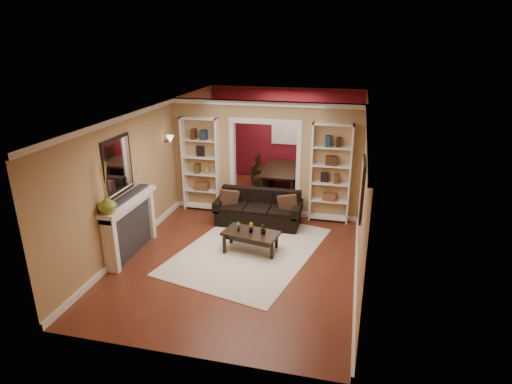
% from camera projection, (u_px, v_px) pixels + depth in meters
% --- Properties ---
extents(floor, '(8.00, 8.00, 0.00)m').
position_uv_depth(floor, '(253.00, 232.00, 9.45)').
color(floor, brown).
rests_on(floor, ground).
extents(ceiling, '(8.00, 8.00, 0.00)m').
position_uv_depth(ceiling, '(253.00, 109.00, 8.52)').
color(ceiling, white).
rests_on(ceiling, ground).
extents(wall_back, '(8.00, 0.00, 8.00)m').
position_uv_depth(wall_back, '(285.00, 134.00, 12.64)').
color(wall_back, tan).
rests_on(wall_back, ground).
extents(wall_front, '(8.00, 0.00, 8.00)m').
position_uv_depth(wall_front, '(178.00, 269.00, 5.33)').
color(wall_front, tan).
rests_on(wall_front, ground).
extents(wall_left, '(0.00, 8.00, 8.00)m').
position_uv_depth(wall_left, '(155.00, 167.00, 9.47)').
color(wall_left, tan).
rests_on(wall_left, ground).
extents(wall_right, '(0.00, 8.00, 8.00)m').
position_uv_depth(wall_right, '(363.00, 182.00, 8.50)').
color(wall_right, tan).
rests_on(wall_right, ground).
extents(partition_wall, '(4.50, 0.15, 2.70)m').
position_uv_depth(partition_wall, '(265.00, 159.00, 10.08)').
color(partition_wall, tan).
rests_on(partition_wall, floor).
extents(red_back_panel, '(4.44, 0.04, 2.64)m').
position_uv_depth(red_back_panel, '(285.00, 135.00, 12.63)').
color(red_back_panel, maroon).
rests_on(red_back_panel, floor).
extents(dining_window, '(0.78, 0.03, 0.98)m').
position_uv_depth(dining_window, '(285.00, 128.00, 12.51)').
color(dining_window, '#8CA5CC').
rests_on(dining_window, wall_back).
extents(area_rug, '(3.12, 3.83, 0.01)m').
position_uv_depth(area_rug, '(249.00, 250.00, 8.63)').
color(area_rug, silver).
rests_on(area_rug, floor).
extents(sofa, '(1.95, 0.84, 0.76)m').
position_uv_depth(sofa, '(258.00, 208.00, 9.73)').
color(sofa, black).
rests_on(sofa, floor).
extents(pillow_left, '(0.43, 0.33, 0.43)m').
position_uv_depth(pillow_left, '(229.00, 198.00, 9.79)').
color(pillow_left, '#4F3221').
rests_on(pillow_left, sofa).
extents(pillow_right, '(0.44, 0.16, 0.43)m').
position_uv_depth(pillow_right, '(288.00, 203.00, 9.49)').
color(pillow_right, '#4F3221').
rests_on(pillow_right, sofa).
extents(coffee_table, '(1.18, 0.78, 0.41)m').
position_uv_depth(coffee_table, '(251.00, 242.00, 8.56)').
color(coffee_table, black).
rests_on(coffee_table, floor).
extents(plant_left, '(0.12, 0.13, 0.20)m').
position_uv_depth(plant_left, '(238.00, 226.00, 8.51)').
color(plant_left, '#336626').
rests_on(plant_left, coffee_table).
extents(plant_center, '(0.14, 0.15, 0.21)m').
position_uv_depth(plant_center, '(251.00, 227.00, 8.45)').
color(plant_center, '#336626').
rests_on(plant_center, coffee_table).
extents(plant_right, '(0.15, 0.15, 0.21)m').
position_uv_depth(plant_right, '(263.00, 229.00, 8.40)').
color(plant_right, '#336626').
rests_on(plant_right, coffee_table).
extents(bookshelf_left, '(0.90, 0.30, 2.30)m').
position_uv_depth(bookshelf_left, '(201.00, 165.00, 10.33)').
color(bookshelf_left, white).
rests_on(bookshelf_left, floor).
extents(bookshelf_right, '(0.90, 0.30, 2.30)m').
position_uv_depth(bookshelf_right, '(331.00, 174.00, 9.66)').
color(bookshelf_right, white).
rests_on(bookshelf_right, floor).
extents(fireplace, '(0.32, 1.70, 1.16)m').
position_uv_depth(fireplace, '(131.00, 227.00, 8.33)').
color(fireplace, white).
rests_on(fireplace, floor).
extents(vase, '(0.40, 0.40, 0.33)m').
position_uv_depth(vase, '(107.00, 204.00, 7.44)').
color(vase, olive).
rests_on(vase, fireplace).
extents(mirror, '(0.03, 0.95, 1.10)m').
position_uv_depth(mirror, '(118.00, 166.00, 7.94)').
color(mirror, silver).
rests_on(mirror, wall_left).
extents(wall_sconce, '(0.18, 0.18, 0.22)m').
position_uv_depth(wall_sconce, '(168.00, 140.00, 9.79)').
color(wall_sconce, '#FFE0A5').
rests_on(wall_sconce, wall_left).
extents(framed_art, '(0.04, 0.85, 1.05)m').
position_uv_depth(framed_art, '(362.00, 189.00, 7.53)').
color(framed_art, black).
rests_on(framed_art, wall_right).
extents(dining_table, '(1.76, 0.98, 0.62)m').
position_uv_depth(dining_table, '(283.00, 179.00, 11.94)').
color(dining_table, black).
rests_on(dining_table, floor).
extents(dining_chair_nw, '(0.52, 0.52, 0.80)m').
position_uv_depth(dining_chair_nw, '(261.00, 178.00, 11.76)').
color(dining_chair_nw, black).
rests_on(dining_chair_nw, floor).
extents(dining_chair_ne, '(0.41, 0.41, 0.77)m').
position_uv_depth(dining_chair_ne, '(301.00, 182.00, 11.52)').
color(dining_chair_ne, black).
rests_on(dining_chair_ne, floor).
extents(dining_chair_sw, '(0.59, 0.59, 0.91)m').
position_uv_depth(dining_chair_sw, '(266.00, 170.00, 12.29)').
color(dining_chair_sw, black).
rests_on(dining_chair_sw, floor).
extents(dining_chair_se, '(0.56, 0.56, 0.92)m').
position_uv_depth(dining_chair_se, '(304.00, 172.00, 12.05)').
color(dining_chair_se, black).
rests_on(dining_chair_se, floor).
extents(chandelier, '(0.50, 0.50, 0.30)m').
position_uv_depth(chandelier, '(277.00, 119.00, 11.22)').
color(chandelier, '#322016').
rests_on(chandelier, ceiling).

